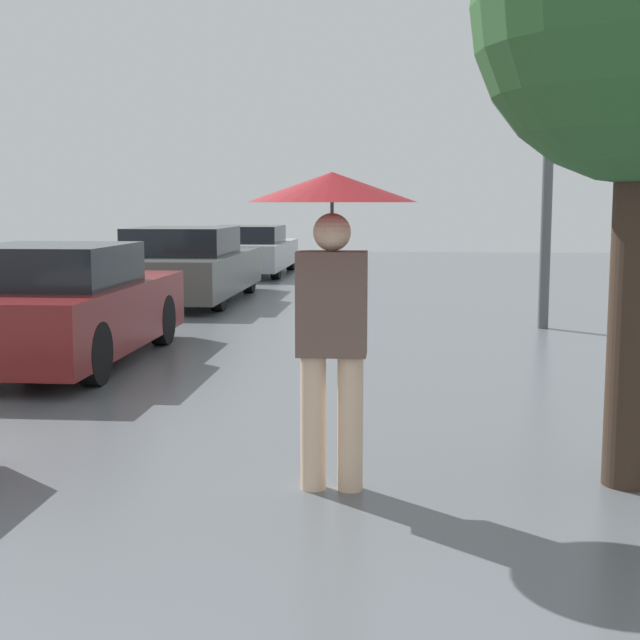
# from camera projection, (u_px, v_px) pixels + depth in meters

# --- Properties ---
(pedestrian) EXTENTS (0.96, 0.96, 1.83)m
(pedestrian) POSITION_uv_depth(u_px,v_px,m) (332.00, 248.00, 5.02)
(pedestrian) COLOR beige
(pedestrian) RESTS_ON ground_plane
(parked_car_second) EXTENTS (1.73, 3.83, 1.24)m
(parked_car_second) POSITION_uv_depth(u_px,v_px,m) (58.00, 307.00, 9.29)
(parked_car_second) COLOR maroon
(parked_car_second) RESTS_ON ground_plane
(parked_car_third) EXTENTS (1.85, 4.57, 1.26)m
(parked_car_third) POSITION_uv_depth(u_px,v_px,m) (186.00, 266.00, 15.13)
(parked_car_third) COLOR #4C514C
(parked_car_third) RESTS_ON ground_plane
(parked_car_farthest) EXTENTS (1.84, 4.35, 1.14)m
(parked_car_farthest) POSITION_uv_depth(u_px,v_px,m) (248.00, 251.00, 20.83)
(parked_car_farthest) COLOR #9EA3A8
(parked_car_farthest) RESTS_ON ground_plane
(street_lamp) EXTENTS (0.31, 0.31, 5.04)m
(street_lamp) POSITION_uv_depth(u_px,v_px,m) (550.00, 97.00, 11.49)
(street_lamp) COLOR #515456
(street_lamp) RESTS_ON ground_plane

